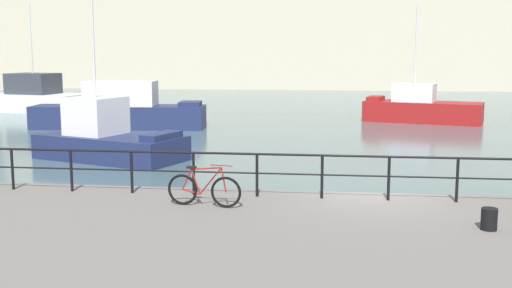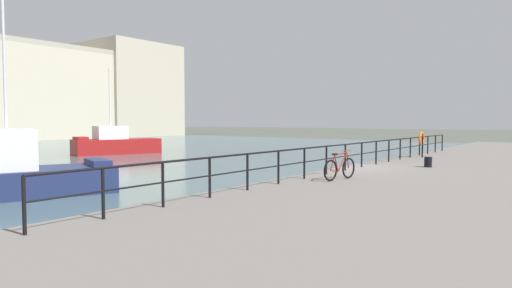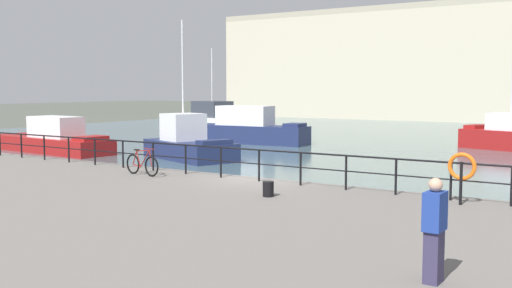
% 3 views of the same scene
% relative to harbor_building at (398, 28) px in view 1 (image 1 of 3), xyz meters
% --- Properties ---
extents(ground_plane, '(240.00, 240.00, 0.00)m').
position_rel_harbor_building_xyz_m(ground_plane, '(-6.30, -57.37, -6.76)').
color(ground_plane, '#4C5147').
extents(water_basin, '(80.00, 60.00, 0.01)m').
position_rel_harbor_building_xyz_m(water_basin, '(-6.30, -27.17, -6.76)').
color(water_basin, '#476066').
rests_on(water_basin, ground_plane).
extents(harbor_building, '(77.03, 13.69, 15.91)m').
position_rel_harbor_building_xyz_m(harbor_building, '(0.00, 0.00, 0.00)').
color(harbor_building, '#C1B79E').
rests_on(harbor_building, ground_plane).
extents(moored_small_launch, '(7.20, 4.22, 6.95)m').
position_rel_harbor_building_xyz_m(moored_small_launch, '(-2.03, -34.84, -5.91)').
color(moored_small_launch, maroon).
rests_on(moored_small_launch, water_basin).
extents(moored_blue_motorboat, '(6.40, 4.48, 7.50)m').
position_rel_harbor_building_xyz_m(moored_blue_motorboat, '(-16.08, -49.45, -5.93)').
color(moored_blue_motorboat, navy).
rests_on(moored_blue_motorboat, water_basin).
extents(moored_green_narrowboat, '(7.74, 4.41, 7.35)m').
position_rel_harbor_building_xyz_m(moored_green_narrowboat, '(-28.10, -31.52, -5.75)').
color(moored_green_narrowboat, white).
rests_on(moored_green_narrowboat, water_basin).
extents(moored_red_daysailer, '(9.59, 2.83, 2.60)m').
position_rel_harbor_building_xyz_m(moored_red_daysailer, '(-18.87, -39.95, -5.78)').
color(moored_red_daysailer, navy).
rests_on(moored_red_daysailer, water_basin).
extents(quay_railing, '(26.84, 0.07, 1.08)m').
position_rel_harbor_building_xyz_m(quay_railing, '(-6.72, -58.12, -5.27)').
color(quay_railing, black).
rests_on(quay_railing, quay_promenade).
extents(parked_bicycle, '(1.76, 0.31, 0.98)m').
position_rel_harbor_building_xyz_m(parked_bicycle, '(-10.17, -59.22, -5.62)').
color(parked_bicycle, black).
rests_on(parked_bicycle, quay_promenade).
extents(mooring_bollard, '(0.32, 0.32, 0.44)m').
position_rel_harbor_building_xyz_m(mooring_bollard, '(-4.16, -60.38, -5.79)').
color(mooring_bollard, black).
rests_on(mooring_bollard, quay_promenade).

